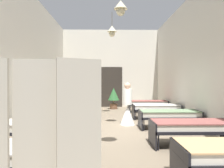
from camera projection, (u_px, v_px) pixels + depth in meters
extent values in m
cube|color=#7A6B56|center=(113.00, 130.00, 6.97)|extent=(6.30, 12.99, 0.10)
cube|color=silver|center=(111.00, 68.00, 13.25)|extent=(6.10, 0.20, 4.65)
cube|color=silver|center=(20.00, 56.00, 6.89)|extent=(0.20, 12.39, 4.65)
cube|color=silver|center=(205.00, 56.00, 7.01)|extent=(0.20, 12.39, 4.65)
cube|color=#2D2823|center=(111.00, 87.00, 13.14)|extent=(1.40, 0.06, 2.40)
cone|color=beige|center=(121.00, 5.00, 6.94)|extent=(0.44, 0.44, 0.28)
sphere|color=beige|center=(121.00, 12.00, 6.95)|extent=(0.28, 0.28, 0.28)
cylinder|color=brown|center=(112.00, 19.00, 9.83)|extent=(0.02, 0.02, 0.61)
cone|color=beige|center=(112.00, 29.00, 9.83)|extent=(0.44, 0.44, 0.28)
sphere|color=beige|center=(112.00, 34.00, 9.83)|extent=(0.28, 0.28, 0.28)
cylinder|color=black|center=(61.00, 164.00, 3.51)|extent=(0.03, 0.03, 0.34)
cube|color=black|center=(60.00, 165.00, 3.15)|extent=(0.04, 0.84, 0.57)
cylinder|color=black|center=(175.00, 163.00, 3.55)|extent=(0.03, 0.03, 0.34)
cube|color=black|center=(179.00, 164.00, 3.19)|extent=(0.04, 0.84, 0.57)
cylinder|color=black|center=(7.00, 135.00, 5.38)|extent=(0.03, 0.03, 0.34)
cylinder|color=black|center=(73.00, 143.00, 4.69)|extent=(0.03, 0.03, 0.34)
cylinder|color=black|center=(77.00, 135.00, 5.41)|extent=(0.03, 0.03, 0.34)
cube|color=black|center=(37.00, 130.00, 5.03)|extent=(1.90, 0.84, 0.07)
cube|color=black|center=(78.00, 134.00, 5.05)|extent=(0.04, 0.84, 0.57)
cube|color=silver|center=(37.00, 126.00, 5.03)|extent=(1.82, 0.78, 0.14)
cube|color=beige|center=(37.00, 122.00, 5.03)|extent=(1.86, 0.82, 0.02)
cylinder|color=black|center=(158.00, 143.00, 4.73)|extent=(0.03, 0.03, 0.34)
cylinder|color=black|center=(152.00, 135.00, 5.45)|extent=(0.03, 0.03, 0.34)
cylinder|color=black|center=(221.00, 134.00, 5.48)|extent=(0.03, 0.03, 0.34)
cube|color=black|center=(192.00, 129.00, 5.10)|extent=(1.90, 0.84, 0.07)
cube|color=black|center=(152.00, 133.00, 5.09)|extent=(0.04, 0.84, 0.57)
cube|color=silver|center=(192.00, 125.00, 5.10)|extent=(1.82, 0.78, 0.14)
cube|color=#8C4C47|center=(192.00, 121.00, 5.10)|extent=(1.86, 0.82, 0.02)
cylinder|color=black|center=(25.00, 126.00, 6.56)|extent=(0.03, 0.03, 0.34)
cylinder|color=black|center=(33.00, 121.00, 7.28)|extent=(0.03, 0.03, 0.34)
cylinder|color=black|center=(83.00, 126.00, 6.59)|extent=(0.03, 0.03, 0.34)
cylinder|color=black|center=(85.00, 121.00, 7.31)|extent=(0.03, 0.03, 0.34)
cube|color=black|center=(57.00, 117.00, 6.93)|extent=(1.90, 0.84, 0.07)
cube|color=black|center=(27.00, 120.00, 6.92)|extent=(0.04, 0.84, 0.57)
cube|color=black|center=(86.00, 120.00, 6.95)|extent=(0.04, 0.84, 0.57)
cube|color=silver|center=(57.00, 114.00, 6.93)|extent=(1.82, 0.78, 0.14)
cube|color=tan|center=(57.00, 111.00, 6.93)|extent=(1.86, 0.82, 0.02)
cylinder|color=black|center=(144.00, 125.00, 6.63)|extent=(0.03, 0.03, 0.34)
cylinder|color=black|center=(140.00, 121.00, 7.35)|extent=(0.03, 0.03, 0.34)
cylinder|color=black|center=(201.00, 125.00, 6.66)|extent=(0.03, 0.03, 0.34)
cylinder|color=black|center=(192.00, 121.00, 7.38)|extent=(0.03, 0.03, 0.34)
cube|color=black|center=(169.00, 117.00, 7.00)|extent=(1.90, 0.84, 0.07)
cube|color=black|center=(140.00, 119.00, 6.99)|extent=(0.04, 0.84, 0.57)
cube|color=black|center=(198.00, 119.00, 7.02)|extent=(0.04, 0.84, 0.57)
cube|color=silver|center=(169.00, 113.00, 7.00)|extent=(1.82, 0.78, 0.14)
cube|color=slate|center=(169.00, 111.00, 7.00)|extent=(1.86, 0.82, 0.02)
cylinder|color=black|center=(43.00, 116.00, 8.46)|extent=(0.03, 0.03, 0.34)
cylinder|color=black|center=(49.00, 113.00, 9.18)|extent=(0.03, 0.03, 0.34)
cylinder|color=black|center=(88.00, 116.00, 8.49)|extent=(0.03, 0.03, 0.34)
cylinder|color=black|center=(90.00, 113.00, 9.21)|extent=(0.03, 0.03, 0.34)
cube|color=black|center=(68.00, 110.00, 8.83)|extent=(1.90, 0.84, 0.07)
cube|color=black|center=(45.00, 112.00, 8.81)|extent=(0.04, 0.84, 0.57)
cube|color=black|center=(91.00, 112.00, 8.85)|extent=(0.04, 0.84, 0.57)
cube|color=white|center=(68.00, 107.00, 8.83)|extent=(1.82, 0.78, 0.14)
cube|color=slate|center=(68.00, 105.00, 8.83)|extent=(1.86, 0.82, 0.02)
cylinder|color=black|center=(136.00, 116.00, 8.53)|extent=(0.03, 0.03, 0.34)
cylinder|color=black|center=(134.00, 113.00, 9.25)|extent=(0.03, 0.03, 0.34)
cylinder|color=black|center=(180.00, 116.00, 8.56)|extent=(0.03, 0.03, 0.34)
cylinder|color=black|center=(174.00, 113.00, 9.28)|extent=(0.03, 0.03, 0.34)
cube|color=black|center=(156.00, 109.00, 8.90)|extent=(1.90, 0.84, 0.07)
cube|color=black|center=(133.00, 112.00, 8.89)|extent=(0.04, 0.84, 0.57)
cube|color=black|center=(179.00, 111.00, 8.92)|extent=(0.04, 0.84, 0.57)
cube|color=white|center=(156.00, 107.00, 8.90)|extent=(1.82, 0.78, 0.14)
cube|color=beige|center=(156.00, 105.00, 8.90)|extent=(1.86, 0.82, 0.02)
cylinder|color=black|center=(55.00, 110.00, 10.36)|extent=(0.03, 0.03, 0.34)
cylinder|color=black|center=(59.00, 108.00, 11.08)|extent=(0.03, 0.03, 0.34)
cylinder|color=black|center=(92.00, 110.00, 10.39)|extent=(0.03, 0.03, 0.34)
cylinder|color=black|center=(93.00, 108.00, 11.11)|extent=(0.03, 0.03, 0.34)
cube|color=black|center=(75.00, 105.00, 10.73)|extent=(1.90, 0.84, 0.07)
cube|color=black|center=(56.00, 107.00, 10.71)|extent=(0.04, 0.84, 0.57)
cube|color=black|center=(94.00, 106.00, 10.75)|extent=(0.04, 0.84, 0.57)
cube|color=white|center=(75.00, 103.00, 10.73)|extent=(1.82, 0.78, 0.14)
cube|color=tan|center=(75.00, 101.00, 10.73)|extent=(1.86, 0.82, 0.02)
cylinder|color=black|center=(131.00, 110.00, 10.43)|extent=(0.03, 0.03, 0.34)
cylinder|color=black|center=(129.00, 108.00, 11.15)|extent=(0.03, 0.03, 0.34)
cylinder|color=black|center=(167.00, 110.00, 10.46)|extent=(0.03, 0.03, 0.34)
cylinder|color=black|center=(163.00, 108.00, 11.18)|extent=(0.03, 0.03, 0.34)
cube|color=black|center=(147.00, 105.00, 10.80)|extent=(1.90, 0.84, 0.07)
cube|color=black|center=(129.00, 106.00, 10.78)|extent=(0.04, 0.84, 0.57)
cube|color=black|center=(166.00, 106.00, 10.82)|extent=(0.04, 0.84, 0.57)
cube|color=white|center=(147.00, 102.00, 10.80)|extent=(1.82, 0.78, 0.14)
cube|color=#8C4C47|center=(147.00, 101.00, 10.80)|extent=(1.86, 0.82, 0.02)
cone|color=white|center=(127.00, 115.00, 7.58)|extent=(0.52, 0.52, 0.70)
cylinder|color=white|center=(127.00, 97.00, 7.58)|extent=(0.30, 0.30, 0.55)
sphere|color=tan|center=(127.00, 86.00, 7.57)|extent=(0.22, 0.22, 0.22)
cone|color=white|center=(127.00, 84.00, 7.57)|extent=(0.18, 0.18, 0.10)
cylinder|color=brown|center=(114.00, 106.00, 12.08)|extent=(0.41, 0.41, 0.29)
cylinder|color=brown|center=(114.00, 102.00, 12.08)|extent=(0.06, 0.06, 0.20)
cone|color=#2D6633|center=(114.00, 94.00, 12.07)|extent=(0.62, 0.62, 0.68)
cube|color=#BCB29E|center=(36.00, 149.00, 2.06)|extent=(0.42, 0.08, 1.70)
cube|color=#BCB29E|center=(80.00, 151.00, 2.01)|extent=(0.39, 0.20, 1.70)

